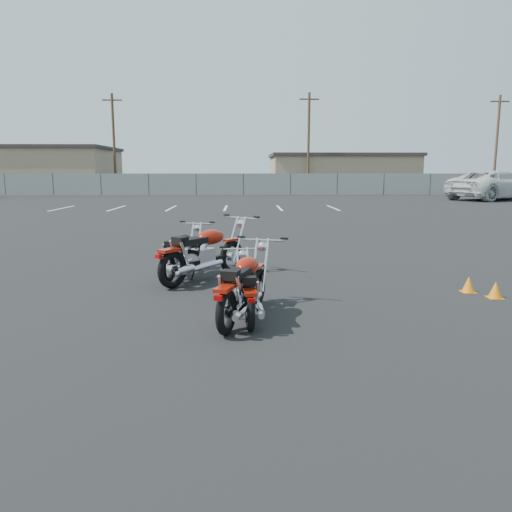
{
  "coord_description": "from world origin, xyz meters",
  "views": [
    {
      "loc": [
        -0.01,
        -7.7,
        2.08
      ],
      "look_at": [
        0.2,
        0.6,
        0.65
      ],
      "focal_mm": 35.0,
      "sensor_mm": 36.0,
      "label": 1
    }
  ],
  "objects_px": {
    "motorcycle_second_black": "(182,253)",
    "motorcycle_third_red": "(247,289)",
    "motorcycle_rear_red": "(244,286)",
    "white_van": "(497,177)",
    "motorcycle_front_red": "(204,253)"
  },
  "relations": [
    {
      "from": "motorcycle_second_black",
      "to": "white_van",
      "type": "bearing_deg",
      "value": 52.93
    },
    {
      "from": "motorcycle_front_red",
      "to": "motorcycle_third_red",
      "type": "relative_size",
      "value": 1.16
    },
    {
      "from": "motorcycle_front_red",
      "to": "motorcycle_second_black",
      "type": "xyz_separation_m",
      "value": [
        -0.48,
        0.46,
        -0.08
      ]
    },
    {
      "from": "motorcycle_second_black",
      "to": "motorcycle_rear_red",
      "type": "relative_size",
      "value": 0.96
    },
    {
      "from": "motorcycle_second_black",
      "to": "motorcycle_third_red",
      "type": "bearing_deg",
      "value": -66.36
    },
    {
      "from": "motorcycle_second_black",
      "to": "white_van",
      "type": "relative_size",
      "value": 0.24
    },
    {
      "from": "motorcycle_front_red",
      "to": "motorcycle_third_red",
      "type": "bearing_deg",
      "value": -71.96
    },
    {
      "from": "white_van",
      "to": "motorcycle_front_red",
      "type": "bearing_deg",
      "value": 116.98
    },
    {
      "from": "motorcycle_rear_red",
      "to": "white_van",
      "type": "xyz_separation_m",
      "value": [
        17.84,
        28.23,
        1.14
      ]
    },
    {
      "from": "motorcycle_third_red",
      "to": "white_van",
      "type": "height_order",
      "value": "white_van"
    },
    {
      "from": "motorcycle_rear_red",
      "to": "white_van",
      "type": "bearing_deg",
      "value": 57.71
    },
    {
      "from": "motorcycle_third_red",
      "to": "white_van",
      "type": "distance_m",
      "value": 33.34
    },
    {
      "from": "motorcycle_third_red",
      "to": "motorcycle_rear_red",
      "type": "xyz_separation_m",
      "value": [
        -0.04,
        -0.07,
        0.07
      ]
    },
    {
      "from": "motorcycle_front_red",
      "to": "motorcycle_third_red",
      "type": "distance_m",
      "value": 2.58
    },
    {
      "from": "motorcycle_front_red",
      "to": "motorcycle_rear_red",
      "type": "height_order",
      "value": "motorcycle_front_red"
    }
  ]
}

